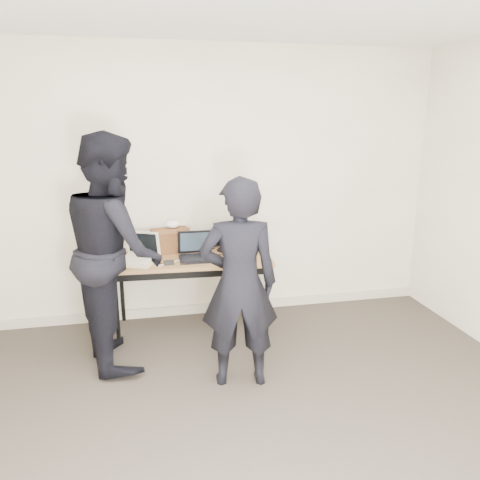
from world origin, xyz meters
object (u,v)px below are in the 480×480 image
object	(u,v)px
leather_satchel	(170,240)
person_observer	(114,250)
laptop_center	(196,253)
person_typist	(239,284)
laptop_right	(236,244)
desk	(191,264)
equipment_box	(251,241)
laptop_beige	(138,256)

from	to	relation	value
leather_satchel	person_observer	size ratio (longest dim) A/B	0.20
laptop_center	person_typist	xyz separation A→B (m)	(0.20, -1.00, 0.03)
laptop_center	person_observer	bearing A→B (deg)	-149.93
laptop_center	person_observer	xyz separation A→B (m)	(-0.72, -0.41, 0.18)
laptop_right	person_observer	xyz separation A→B (m)	(-1.15, -0.62, 0.18)
laptop_right	person_observer	bearing A→B (deg)	179.37
desk	person_typist	size ratio (longest dim) A/B	0.95
person_observer	equipment_box	bearing A→B (deg)	-77.09
desk	leather_satchel	xyz separation A→B (m)	(-0.18, 0.23, 0.19)
desk	laptop_right	world-z (taller)	laptop_right
laptop_center	laptop_right	xyz separation A→B (m)	(0.43, 0.22, 0.01)
leather_satchel	person_typist	world-z (taller)	person_typist
laptop_right	equipment_box	size ratio (longest dim) A/B	1.92
laptop_right	leather_satchel	distance (m)	0.66
desk	person_observer	xyz separation A→B (m)	(-0.67, -0.44, 0.30)
laptop_beige	person_typist	size ratio (longest dim) A/B	0.27
leather_satchel	person_observer	distance (m)	0.84
leather_satchel	person_typist	xyz separation A→B (m)	(0.43, -1.26, -0.04)
laptop_beige	person_observer	distance (m)	0.48
desk	equipment_box	world-z (taller)	equipment_box
desk	laptop_beige	bearing A→B (deg)	-173.50
laptop_center	equipment_box	bearing A→B (deg)	21.56
laptop_beige	laptop_right	bearing A→B (deg)	37.65
desk	laptop_center	bearing A→B (deg)	-28.79
laptop_right	laptop_beige	bearing A→B (deg)	163.55
laptop_right	leather_satchel	xyz separation A→B (m)	(-0.66, 0.04, 0.06)
equipment_box	laptop_beige	bearing A→B (deg)	-168.81
desk	person_observer	world-z (taller)	person_observer
leather_satchel	person_typist	bearing A→B (deg)	-80.85
person_typist	person_observer	size ratio (longest dim) A/B	0.84
equipment_box	person_typist	xyz separation A→B (m)	(-0.38, -1.23, 0.01)
laptop_beige	laptop_center	world-z (taller)	laptop_beige
laptop_center	leather_satchel	world-z (taller)	same
laptop_right	equipment_box	xyz separation A→B (m)	(0.15, 0.01, 0.01)
desk	laptop_center	distance (m)	0.13
equipment_box	laptop_right	bearing A→B (deg)	-177.84
desk	laptop_right	distance (m)	0.53
laptop_center	leather_satchel	xyz separation A→B (m)	(-0.23, 0.26, 0.07)
laptop_right	person_typist	world-z (taller)	person_typist
equipment_box	person_observer	bearing A→B (deg)	-154.28
laptop_beige	laptop_center	size ratio (longest dim) A/B	1.32
person_observer	laptop_center	bearing A→B (deg)	-73.44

